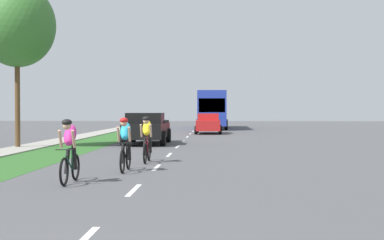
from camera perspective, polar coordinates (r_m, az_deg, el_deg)
ground_plane at (r=24.30m, az=-1.85°, el=-3.15°), size 120.00×120.00×0.00m
grass_verge at (r=25.13m, az=-12.99°, el=-3.03°), size 2.71×70.00×0.01m
sidewalk_concrete at (r=25.80m, az=-17.67°, el=-2.94°), size 1.65×70.00×0.10m
lane_markings_center at (r=28.28m, az=-1.24°, el=-2.54°), size 0.12×53.13×0.01m
cyclist_lead at (r=13.39m, az=-12.96°, el=-3.17°), size 0.42×1.72×1.58m
cyclist_trailing at (r=15.66m, az=-7.15°, el=-2.53°), size 0.42×1.72×1.58m
cyclist_distant at (r=18.23m, az=-4.85°, el=-2.01°), size 0.42×1.72×1.58m
pickup_black at (r=28.03m, az=-4.85°, el=-0.89°), size 2.22×5.10×1.64m
sedan_red at (r=40.21m, az=1.76°, el=-0.36°), size 1.98×4.30×1.52m
bus_blue at (r=51.14m, az=2.17°, el=1.31°), size 2.78×11.60×3.48m
street_tree_near at (r=26.76m, az=-18.21°, el=9.58°), size 3.60×3.60×7.77m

